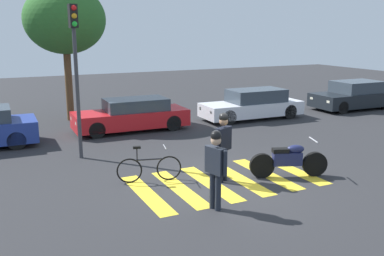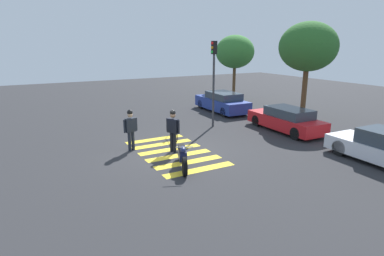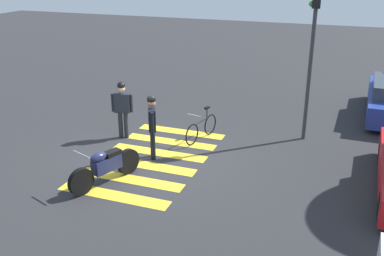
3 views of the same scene
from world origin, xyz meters
name	(u,v)px [view 1 (image 1 of 3)]	position (x,y,z in m)	size (l,w,h in m)	color
ground_plane	(225,181)	(0.00, 0.00, 0.00)	(60.00, 60.00, 0.00)	#2B2B2D
police_motorcycle	(288,160)	(1.75, -0.48, 0.47)	(2.11, 0.98, 1.06)	black
leaning_bicycle	(149,168)	(-1.87, 0.85, 0.38)	(1.71, 0.55, 1.00)	black
officer_on_foot	(216,164)	(-1.16, -1.55, 1.08)	(0.32, 0.67, 1.85)	#1E232D
officer_by_motorcycle	(223,142)	(-0.08, -0.01, 1.11)	(0.64, 0.41, 1.89)	black
crosswalk_stripes	(225,181)	(0.00, 0.00, 0.00)	(4.95, 2.93, 0.01)	yellow
car_red_convertible	(132,115)	(-0.36, 6.86, 0.63)	(4.59, 1.77, 1.30)	black
car_white_van	(253,105)	(5.34, 6.70, 0.65)	(4.72, 1.78, 1.36)	black
car_black_suv	(354,96)	(11.46, 6.58, 0.68)	(4.40, 2.00, 1.43)	black
traffic_light_pole	(76,58)	(-3.05, 3.87, 3.15)	(0.26, 0.34, 4.75)	#38383D
street_tree_mid	(65,20)	(-2.21, 10.06, 4.41)	(3.49, 3.49, 5.92)	brown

